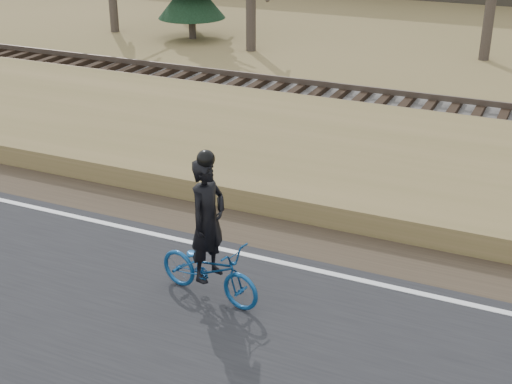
% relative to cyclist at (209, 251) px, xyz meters
% --- Properties ---
extents(ground, '(120.00, 120.00, 0.00)m').
position_rel_cyclist_xyz_m(ground, '(-1.74, 1.18, -0.83)').
color(ground, olive).
rests_on(ground, ground).
extents(road, '(120.00, 6.00, 0.06)m').
position_rel_cyclist_xyz_m(road, '(-1.74, -1.32, -0.80)').
color(road, black).
rests_on(road, ground).
extents(edge_line, '(120.00, 0.12, 0.01)m').
position_rel_cyclist_xyz_m(edge_line, '(-1.74, 1.38, -0.76)').
color(edge_line, silver).
rests_on(edge_line, road).
extents(shoulder, '(120.00, 1.60, 0.04)m').
position_rel_cyclist_xyz_m(shoulder, '(-1.74, 2.38, -0.81)').
color(shoulder, '#473A2B').
rests_on(shoulder, ground).
extents(embankment, '(120.00, 5.00, 0.44)m').
position_rel_cyclist_xyz_m(embankment, '(-1.74, 5.38, -0.61)').
color(embankment, olive).
rests_on(embankment, ground).
extents(ballast, '(120.00, 3.00, 0.45)m').
position_rel_cyclist_xyz_m(ballast, '(-1.74, 9.18, -0.60)').
color(ballast, slate).
rests_on(ballast, ground).
extents(railroad, '(120.00, 2.40, 0.29)m').
position_rel_cyclist_xyz_m(railroad, '(-1.74, 9.18, -0.30)').
color(railroad, black).
rests_on(railroad, ballast).
extents(cyclist, '(1.85, 0.92, 2.35)m').
position_rel_cyclist_xyz_m(cyclist, '(0.00, 0.00, 0.00)').
color(cyclist, navy).
rests_on(cyclist, road).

